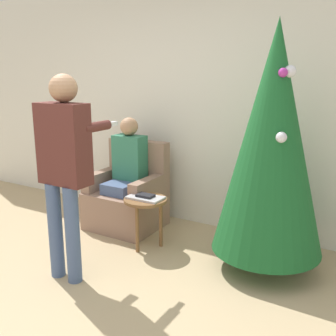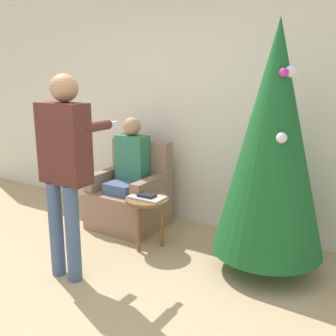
% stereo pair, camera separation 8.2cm
% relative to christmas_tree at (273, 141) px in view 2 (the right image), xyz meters
% --- Properties ---
extents(ground_plane, '(14.00, 14.00, 0.00)m').
position_rel_christmas_tree_xyz_m(ground_plane, '(-1.15, -1.52, -1.17)').
color(ground_plane, tan).
extents(wall_back, '(8.00, 0.06, 2.70)m').
position_rel_christmas_tree_xyz_m(wall_back, '(-1.15, 0.71, 0.18)').
color(wall_back, silver).
rests_on(wall_back, ground_plane).
extents(christmas_tree, '(0.96, 0.96, 2.15)m').
position_rel_christmas_tree_xyz_m(christmas_tree, '(0.00, 0.00, 0.00)').
color(christmas_tree, brown).
rests_on(christmas_tree, ground_plane).
extents(armchair, '(0.76, 0.69, 0.96)m').
position_rel_christmas_tree_xyz_m(armchair, '(-1.66, 0.20, -0.84)').
color(armchair, '#93705B').
rests_on(armchair, ground_plane).
extents(person_seated, '(0.36, 0.46, 1.24)m').
position_rel_christmas_tree_xyz_m(person_seated, '(-1.66, 0.18, -0.49)').
color(person_seated, '#475B84').
rests_on(person_seated, ground_plane).
extents(person_standing, '(0.45, 0.57, 1.72)m').
position_rel_christmas_tree_xyz_m(person_standing, '(-1.41, -0.99, -0.13)').
color(person_standing, '#475B84').
rests_on(person_standing, ground_plane).
extents(side_stool, '(0.43, 0.43, 0.51)m').
position_rel_christmas_tree_xyz_m(side_stool, '(-1.17, -0.17, -0.74)').
color(side_stool, brown).
rests_on(side_stool, ground_plane).
extents(laptop, '(0.35, 0.21, 0.02)m').
position_rel_christmas_tree_xyz_m(laptop, '(-1.17, -0.17, -0.65)').
color(laptop, silver).
rests_on(laptop, side_stool).
extents(book, '(0.17, 0.11, 0.02)m').
position_rel_christmas_tree_xyz_m(book, '(-1.17, -0.17, -0.63)').
color(book, black).
rests_on(book, laptop).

